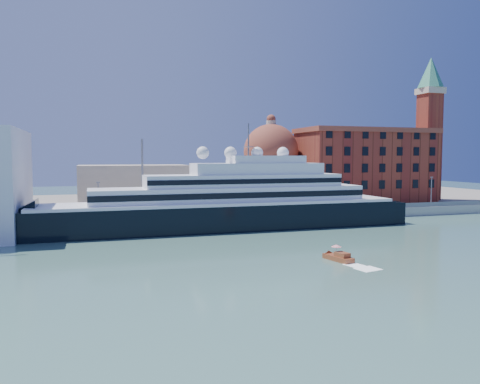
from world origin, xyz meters
name	(u,v)px	position (x,y,z in m)	size (l,w,h in m)	color
ground	(274,247)	(0.00, 0.00, 0.00)	(400.00, 400.00, 0.00)	#3B665C
quay	(224,217)	(0.00, 34.00, 1.25)	(180.00, 10.00, 2.50)	gray
land	(191,203)	(0.00, 75.00, 1.00)	(260.00, 72.00, 2.00)	slate
quay_fence	(229,212)	(0.00, 29.50, 3.10)	(180.00, 0.10, 1.20)	slate
superyacht	(210,208)	(-6.16, 23.00, 4.82)	(93.49, 12.96, 27.94)	black
water_taxi	(339,257)	(5.35, -13.76, 0.63)	(2.94, 5.78, 2.62)	maroon
warehouse	(366,165)	(52.00, 52.00, 13.79)	(43.00, 19.00, 23.25)	maroon
campanile	(429,119)	(76.00, 52.00, 28.76)	(8.40, 8.40, 47.00)	maroon
church	(223,175)	(6.39, 57.72, 10.91)	(66.00, 18.00, 25.50)	beige
lamp_posts	(174,184)	(-12.67, 32.27, 9.84)	(120.80, 2.40, 18.00)	slate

